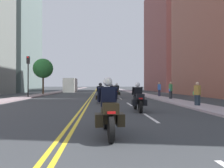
% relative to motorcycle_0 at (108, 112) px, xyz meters
% --- Properties ---
extents(ground_plane, '(264.00, 264.00, 0.00)m').
position_rel_motorcycle_0_xyz_m(ground_plane, '(-1.21, 42.90, -0.67)').
color(ground_plane, '#35383C').
extents(sidewalk_left, '(2.03, 144.00, 0.12)m').
position_rel_motorcycle_0_xyz_m(sidewalk_left, '(-8.61, 42.90, -0.61)').
color(sidewalk_left, gray).
rests_on(sidewalk_left, ground).
extents(sidewalk_right, '(2.03, 144.00, 0.12)m').
position_rel_motorcycle_0_xyz_m(sidewalk_right, '(6.19, 42.90, -0.61)').
color(sidewalk_right, '#A8989F').
rests_on(sidewalk_right, ground).
extents(centreline_yellow_inner, '(0.12, 132.00, 0.01)m').
position_rel_motorcycle_0_xyz_m(centreline_yellow_inner, '(-1.33, 42.90, -0.66)').
color(centreline_yellow_inner, yellow).
rests_on(centreline_yellow_inner, ground).
extents(centreline_yellow_outer, '(0.12, 132.00, 0.01)m').
position_rel_motorcycle_0_xyz_m(centreline_yellow_outer, '(-1.09, 42.90, -0.66)').
color(centreline_yellow_outer, yellow).
rests_on(centreline_yellow_outer, ground).
extents(lane_dashes_white, '(0.14, 56.40, 0.01)m').
position_rel_motorcycle_0_xyz_m(lane_dashes_white, '(1.98, 23.90, -0.66)').
color(lane_dashes_white, silver).
rests_on(lane_dashes_white, ground).
extents(building_left_2, '(6.30, 13.07, 23.57)m').
position_rel_motorcycle_0_xyz_m(building_left_2, '(-17.71, 37.40, 11.12)').
color(building_left_2, slate).
rests_on(building_left_2, ground).
extents(building_right_2, '(7.24, 18.15, 24.91)m').
position_rel_motorcycle_0_xyz_m(building_right_2, '(15.76, 38.79, 11.79)').
color(building_right_2, brown).
rests_on(building_right_2, ground).
extents(motorcycle_0, '(0.78, 2.20, 1.65)m').
position_rel_motorcycle_0_xyz_m(motorcycle_0, '(0.00, 0.00, 0.00)').
color(motorcycle_0, black).
rests_on(motorcycle_0, ground).
extents(motorcycle_1, '(0.77, 2.26, 1.58)m').
position_rel_motorcycle_0_xyz_m(motorcycle_1, '(1.86, 5.05, -0.02)').
color(motorcycle_1, black).
rests_on(motorcycle_1, ground).
extents(motorcycle_2, '(0.77, 2.22, 1.62)m').
position_rel_motorcycle_0_xyz_m(motorcycle_2, '(-0.18, 9.86, -0.01)').
color(motorcycle_2, black).
rests_on(motorcycle_2, ground).
extents(motorcycle_3, '(0.78, 2.22, 1.68)m').
position_rel_motorcycle_0_xyz_m(motorcycle_3, '(1.59, 15.34, 0.01)').
color(motorcycle_3, black).
rests_on(motorcycle_3, ground).
extents(motorcycle_4, '(0.77, 2.11, 1.58)m').
position_rel_motorcycle_0_xyz_m(motorcycle_4, '(0.01, 20.95, -0.02)').
color(motorcycle_4, black).
rests_on(motorcycle_4, ground).
extents(motorcycle_5, '(0.78, 2.22, 1.66)m').
position_rel_motorcycle_0_xyz_m(motorcycle_5, '(1.74, 25.73, 0.01)').
color(motorcycle_5, black).
rests_on(motorcycle_5, ground).
extents(traffic_light_near, '(0.28, 0.38, 4.55)m').
position_rel_motorcycle_0_xyz_m(traffic_light_near, '(-7.99, 16.10, 2.50)').
color(traffic_light_near, black).
rests_on(traffic_light_near, ground).
extents(pedestrian_0, '(0.42, 0.33, 1.76)m').
position_rel_motorcycle_0_xyz_m(pedestrian_0, '(6.86, 17.14, 0.24)').
color(pedestrian_0, '#252437').
rests_on(pedestrian_0, ground).
extents(pedestrian_1, '(0.46, 0.45, 1.75)m').
position_rel_motorcycle_0_xyz_m(pedestrian_1, '(6.61, 12.82, 0.24)').
color(pedestrian_1, '#282A2F').
rests_on(pedestrian_1, ground).
extents(pedestrian_2, '(0.36, 0.50, 1.64)m').
position_rel_motorcycle_0_xyz_m(pedestrian_2, '(6.08, 6.71, 0.18)').
color(pedestrian_2, '#202C38').
rests_on(pedestrian_2, ground).
extents(street_tree_0, '(2.86, 2.86, 5.31)m').
position_rel_motorcycle_0_xyz_m(street_tree_0, '(-8.49, 23.45, 3.20)').
color(street_tree_0, '#4C3722').
rests_on(street_tree_0, ground).
extents(parked_truck, '(2.20, 6.50, 2.80)m').
position_rel_motorcycle_0_xyz_m(parked_truck, '(-6.19, 35.23, 0.61)').
color(parked_truck, '#BFB0BA').
rests_on(parked_truck, ground).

